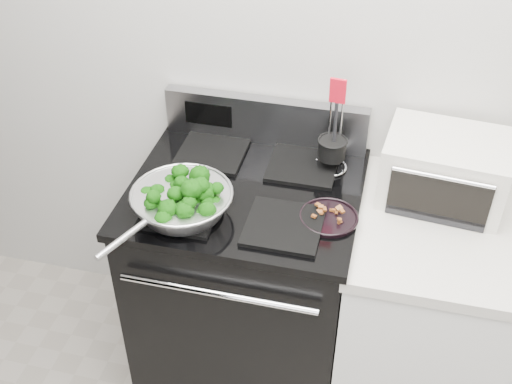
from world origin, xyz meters
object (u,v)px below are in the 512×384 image
(gas_range, at_px, (247,282))
(toaster_oven, at_px, (444,169))
(utensil_holder, at_px, (332,153))
(skillet, at_px, (182,201))
(bacon_plate, at_px, (329,215))

(gas_range, distance_m, toaster_oven, 0.86)
(gas_range, distance_m, utensil_holder, 0.62)
(skillet, xyz_separation_m, utensil_holder, (0.43, 0.36, 0.01))
(skillet, bearing_deg, toaster_oven, 45.13)
(bacon_plate, height_order, utensil_holder, utensil_holder)
(gas_range, relative_size, bacon_plate, 5.87)
(gas_range, relative_size, toaster_oven, 2.66)
(utensil_holder, bearing_deg, skillet, -134.16)
(toaster_oven, bearing_deg, gas_range, -161.51)
(gas_range, height_order, bacon_plate, gas_range)
(gas_range, bearing_deg, toaster_oven, 12.96)
(gas_range, height_order, skillet, gas_range)
(utensil_holder, xyz_separation_m, toaster_oven, (0.38, -0.03, 0.02))
(toaster_oven, bearing_deg, bacon_plate, -139.04)
(bacon_plate, distance_m, toaster_oven, 0.43)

